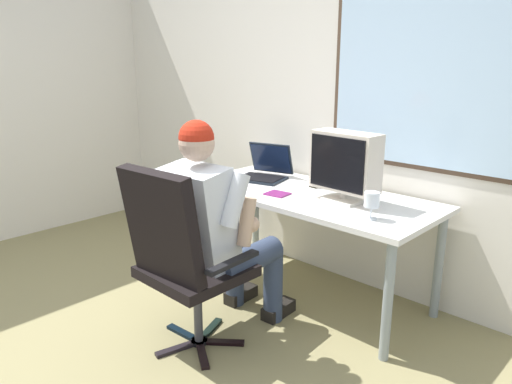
% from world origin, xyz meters
% --- Properties ---
extents(wall_rear, '(5.00, 0.08, 2.61)m').
position_xyz_m(wall_rear, '(0.04, 2.01, 1.32)').
color(wall_rear, silver).
rests_on(wall_rear, ground).
extents(desk, '(1.70, 0.76, 0.73)m').
position_xyz_m(desk, '(0.15, 1.57, 0.65)').
color(desk, gray).
rests_on(desk, ground).
extents(office_chair, '(0.62, 0.57, 1.07)m').
position_xyz_m(office_chair, '(0.10, 0.54, 0.60)').
color(office_chair, black).
rests_on(office_chair, ground).
extents(person_seated, '(0.55, 0.80, 1.28)m').
position_xyz_m(person_seated, '(0.08, 0.82, 0.67)').
color(person_seated, '#303B54').
rests_on(person_seated, ground).
extents(crt_monitor, '(0.43, 0.20, 0.43)m').
position_xyz_m(crt_monitor, '(0.43, 1.57, 0.97)').
color(crt_monitor, beige).
rests_on(crt_monitor, desk).
extents(laptop, '(0.41, 0.42, 0.25)m').
position_xyz_m(laptop, '(-0.34, 1.68, 0.79)').
color(laptop, black).
rests_on(laptop, desk).
extents(wine_glass, '(0.08, 0.08, 0.15)m').
position_xyz_m(wine_glass, '(0.73, 1.38, 0.83)').
color(wine_glass, silver).
rests_on(wine_glass, desk).
extents(desk_speaker, '(0.07, 0.07, 0.19)m').
position_xyz_m(desk_speaker, '(0.09, 1.72, 0.82)').
color(desk_speaker, black).
rests_on(desk_speaker, desk).
extents(cd_case, '(0.16, 0.14, 0.01)m').
position_xyz_m(cd_case, '(0.03, 1.40, 0.73)').
color(cd_case, '#84296D').
rests_on(cd_case, desk).
extents(coffee_mug, '(0.08, 0.08, 0.08)m').
position_xyz_m(coffee_mug, '(-0.48, 1.37, 0.77)').
color(coffee_mug, maroon).
rests_on(coffee_mug, desk).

